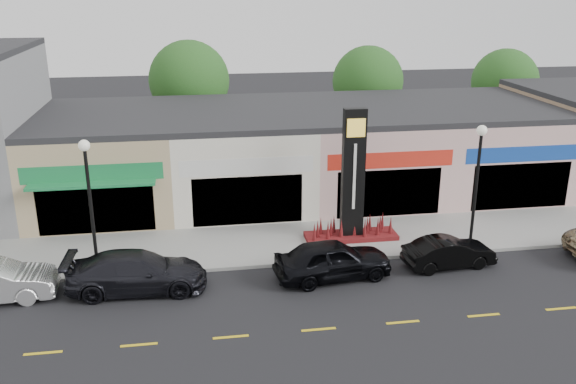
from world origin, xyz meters
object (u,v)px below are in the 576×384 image
Objects in this scene: lamp_west_near at (89,194)px; car_dark_sedan at (137,272)px; car_black_sedan at (333,260)px; car_black_conv at (449,253)px; lamp_east_near at (477,174)px; pylon_sign at (352,194)px.

car_dark_sedan is at bearing -43.73° from lamp_west_near.
car_black_conv is (5.00, 0.26, -0.17)m from car_black_sedan.
lamp_west_near is at bearing 71.89° from car_black_sedan.
lamp_east_near is 1.17× the size of car_black_sedan.
lamp_west_near is 14.69m from car_black_conv.
car_black_sedan reaches higher than car_dark_sedan.
lamp_west_near is at bearing 78.49° from car_black_conv.
car_black_sedan is at bearing -10.80° from lamp_west_near.
pylon_sign is at bearing 8.77° from lamp_west_near.
lamp_east_near is 0.91× the size of pylon_sign.
car_dark_sedan is at bearing -160.36° from pylon_sign.
lamp_east_near reaches higher than car_black_sedan.
car_dark_sedan is at bearing 85.01° from car_black_conv.
lamp_east_near is at bearing -53.14° from car_black_conv.
lamp_west_near is 9.87m from car_black_sedan.
lamp_west_near reaches higher than car_black_sedan.
pylon_sign reaches higher than car_black_sedan.
lamp_west_near is 1.03× the size of car_dark_sedan.
pylon_sign reaches higher than car_dark_sedan.
car_black_sedan reaches higher than car_black_conv.
pylon_sign reaches higher than lamp_west_near.
car_dark_sedan is 12.64m from car_black_conv.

